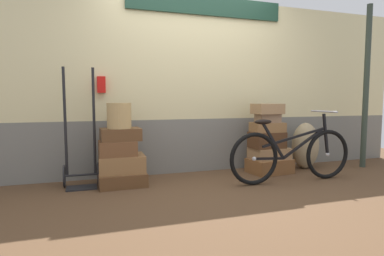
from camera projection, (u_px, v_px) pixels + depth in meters
name	position (u px, v px, depth m)	size (l,w,h in m)	color
ground	(215.00, 188.00, 3.81)	(8.80, 5.20, 0.06)	#513823
station_building	(193.00, 86.00, 4.51)	(6.80, 0.74, 2.39)	slate
suitcase_0	(122.00, 179.00, 3.80)	(0.54, 0.43, 0.15)	brown
suitcase_1	(122.00, 163.00, 3.82)	(0.52, 0.40, 0.20)	olive
suitcase_2	(118.00, 148.00, 3.76)	(0.42, 0.31, 0.17)	brown
suitcase_3	(120.00, 134.00, 3.79)	(0.45, 0.34, 0.14)	brown
suitcase_4	(269.00, 166.00, 4.44)	(0.55, 0.40, 0.19)	brown
suitcase_5	(269.00, 153.00, 4.45)	(0.50, 0.36, 0.15)	#9E754C
suitcase_6	(267.00, 140.00, 4.41)	(0.44, 0.30, 0.22)	#4C2D19
suitcase_7	(267.00, 127.00, 4.42)	(0.43, 0.29, 0.13)	olive
suitcase_8	(268.00, 118.00, 4.39)	(0.30, 0.21, 0.12)	#937051
suitcase_9	(268.00, 109.00, 4.36)	(0.38, 0.26, 0.14)	#9E754C
wicker_basket	(119.00, 116.00, 3.75)	(0.28, 0.28, 0.30)	tan
luggage_trolley	(81.00, 157.00, 3.72)	(0.39, 0.35, 1.37)	black
burlap_sack	(305.00, 146.00, 4.71)	(0.40, 0.34, 0.67)	#9E8966
bicycle	(292.00, 154.00, 3.94)	(1.66, 0.46, 0.87)	black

